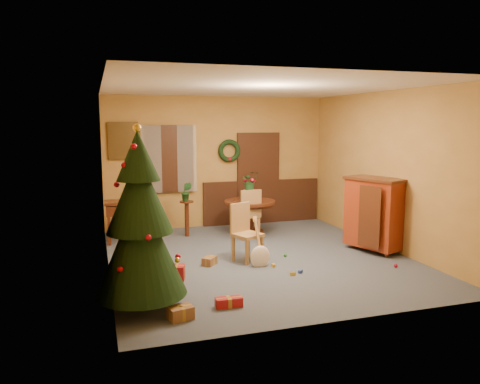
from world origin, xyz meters
name	(u,v)px	position (x,y,z in m)	size (l,w,h in m)	color
room_envelope	(227,177)	(0.21, 2.70, 1.12)	(5.50, 5.50, 5.50)	#373F50
dining_table	(250,211)	(0.39, 1.64, 0.51)	(1.06, 1.06, 0.73)	black
urn	(250,195)	(0.39, 1.64, 0.84)	(0.29, 0.29, 0.21)	slate
centerpiece_plant	(250,181)	(0.39, 1.64, 1.14)	(0.35, 0.31, 0.39)	#1E4C23
chair_near	(244,230)	(-0.27, -0.05, 0.52)	(0.56, 0.56, 0.98)	olive
chair_far	(249,212)	(0.27, 1.35, 0.54)	(0.48, 0.48, 1.01)	olive
guitar	(260,243)	(-0.14, -0.47, 0.39)	(0.33, 0.16, 0.79)	#F4E3CB
plant_stand	(187,214)	(-0.88, 1.92, 0.46)	(0.28, 0.28, 0.73)	black
stand_plant	(186,192)	(-0.88, 1.92, 0.93)	(0.22, 0.17, 0.39)	#19471E
christmas_tree	(140,224)	(-2.15, -1.69, 1.10)	(1.12, 1.12, 2.31)	#382111
writing_desk	(129,211)	(-2.04, 1.80, 0.62)	(0.94, 0.48, 0.82)	black
sideboard	(374,212)	(2.15, -0.20, 0.72)	(0.89, 1.18, 1.35)	#59170A
gift_a	(181,313)	(-1.75, -2.12, 0.08)	(0.32, 0.27, 0.15)	brown
gift_b	(177,273)	(-1.55, -0.73, 0.11)	(0.28, 0.28, 0.23)	maroon
gift_c	(210,261)	(-0.91, -0.13, 0.07)	(0.29, 0.29, 0.13)	brown
gift_d	(229,302)	(-1.09, -1.94, 0.06)	(0.35, 0.15, 0.12)	maroon
toy_a	(300,271)	(0.35, -0.97, 0.03)	(0.08, 0.05, 0.05)	#2642A4
toy_b	(285,255)	(0.46, -0.09, 0.03)	(0.06, 0.06, 0.06)	#227D23
toy_c	(273,265)	(0.06, -0.56, 0.03)	(0.08, 0.05, 0.05)	#B69222
toy_d	(396,266)	(1.94, -1.18, 0.03)	(0.06, 0.06, 0.06)	#AB0B27
toy_e	(293,274)	(0.18, -1.05, 0.03)	(0.08, 0.05, 0.05)	gold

